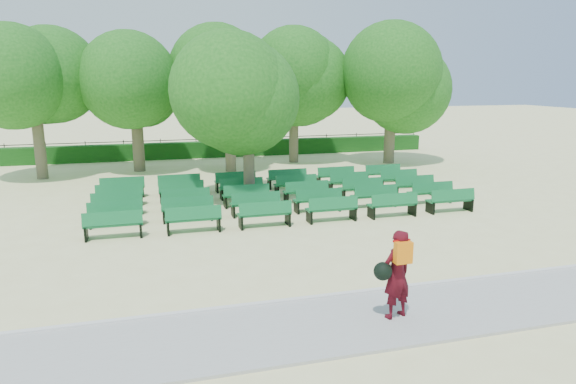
# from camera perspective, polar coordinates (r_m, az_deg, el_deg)

# --- Properties ---
(ground) EXTENTS (120.00, 120.00, 0.00)m
(ground) POSITION_cam_1_polar(r_m,az_deg,el_deg) (16.56, -1.61, -3.04)
(ground) COLOR beige
(paving) EXTENTS (30.00, 2.20, 0.06)m
(paving) POSITION_cam_1_polar(r_m,az_deg,el_deg) (9.98, 9.12, -13.84)
(paving) COLOR #A6A6A1
(paving) RESTS_ON ground
(curb) EXTENTS (30.00, 0.12, 0.10)m
(curb) POSITION_cam_1_polar(r_m,az_deg,el_deg) (10.93, 6.57, -11.24)
(curb) COLOR silver
(curb) RESTS_ON ground
(hedge) EXTENTS (26.00, 0.70, 0.90)m
(hedge) POSITION_cam_1_polar(r_m,az_deg,el_deg) (30.00, -8.17, 4.73)
(hedge) COLOR #154A14
(hedge) RESTS_ON ground
(fence) EXTENTS (26.00, 0.10, 1.02)m
(fence) POSITION_cam_1_polar(r_m,az_deg,el_deg) (30.46, -8.24, 3.99)
(fence) COLOR black
(fence) RESTS_ON ground
(tree_line) EXTENTS (21.80, 6.80, 7.04)m
(tree_line) POSITION_cam_1_polar(r_m,az_deg,el_deg) (26.16, -6.96, 2.64)
(tree_line) COLOR #246A1C
(tree_line) RESTS_ON ground
(bench_array) EXTENTS (1.65, 0.61, 1.02)m
(bench_array) POSITION_cam_1_polar(r_m,az_deg,el_deg) (18.49, -1.27, -1.12)
(bench_array) COLOR #126934
(bench_array) RESTS_ON ground
(tree_among) EXTENTS (4.13, 4.13, 5.75)m
(tree_among) POSITION_cam_1_polar(r_m,az_deg,el_deg) (18.23, -4.49, 10.70)
(tree_among) COLOR brown
(tree_among) RESTS_ON ground
(person) EXTENTS (0.84, 0.56, 1.69)m
(person) POSITION_cam_1_polar(r_m,az_deg,el_deg) (9.75, 11.91, -8.82)
(person) COLOR #420912
(person) RESTS_ON ground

